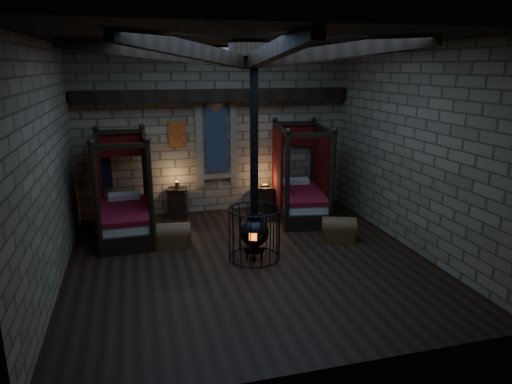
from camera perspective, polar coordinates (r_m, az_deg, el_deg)
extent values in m
cube|color=black|center=(9.20, -0.84, -8.64)|extent=(7.00, 7.00, 0.01)
cube|color=#847054|center=(11.94, -5.03, 7.44)|extent=(7.00, 0.02, 4.20)
cube|color=#847054|center=(5.34, 8.32, -2.85)|extent=(7.00, 0.02, 4.20)
cube|color=#847054|center=(8.44, -24.63, 2.70)|extent=(0.02, 7.00, 4.20)
cube|color=#847054|center=(9.99, 19.04, 5.07)|extent=(0.02, 7.00, 4.20)
cube|color=black|center=(8.41, -0.96, 18.47)|extent=(7.00, 7.00, 0.01)
cube|color=black|center=(11.67, -4.99, 11.95)|extent=(6.86, 0.35, 0.30)
cylinder|color=black|center=(8.40, -0.95, 17.45)|extent=(0.70, 0.70, 0.25)
cube|color=black|center=(11.92, -4.97, 6.46)|extent=(0.55, 0.04, 1.60)
cube|color=maroon|center=(11.77, -9.83, 7.16)|extent=(0.45, 0.03, 0.65)
cube|color=black|center=(11.74, -18.41, 3.34)|extent=(0.30, 0.10, 1.15)
cube|color=black|center=(12.68, 7.77, 4.85)|extent=(0.30, 0.10, 1.15)
cube|color=black|center=(10.80, -15.86, -4.43)|extent=(1.18, 2.21, 0.38)
cube|color=beige|center=(10.71, -15.97, -2.95)|extent=(1.05, 2.04, 0.23)
cube|color=maroon|center=(10.67, -16.03, -2.21)|extent=(1.12, 2.08, 0.10)
cube|color=beige|center=(11.40, -16.13, -0.52)|extent=(0.74, 0.38, 0.15)
cube|color=#5A0A07|center=(11.42, -16.60, 5.69)|extent=(1.16, 0.08, 0.58)
cylinder|color=black|center=(9.53, -19.32, -1.29)|extent=(0.12, 0.12, 2.31)
cylinder|color=black|center=(11.56, -18.90, 1.61)|extent=(0.12, 0.12, 2.31)
cylinder|color=black|center=(9.52, -13.02, -0.81)|extent=(0.12, 0.12, 2.31)
cylinder|color=black|center=(11.55, -13.70, 2.01)|extent=(0.12, 0.12, 2.31)
cube|color=#5A0A07|center=(10.84, -19.22, 0.98)|extent=(0.10, 1.58, 2.05)
cube|color=#5A0A07|center=(10.83, -13.34, 1.42)|extent=(0.10, 1.58, 2.05)
cube|color=black|center=(11.79, 5.52, -2.21)|extent=(1.48, 2.35, 0.38)
cube|color=beige|center=(11.71, 5.55, -0.83)|extent=(1.33, 2.17, 0.23)
cube|color=maroon|center=(11.67, 5.57, -0.13)|extent=(1.40, 2.22, 0.11)
cube|color=beige|center=(12.40, 4.88, 1.34)|extent=(0.79, 0.48, 0.15)
cube|color=#5A0A07|center=(12.44, 4.77, 7.09)|extent=(1.16, 0.24, 0.58)
cylinder|color=black|center=(10.43, 3.91, 1.03)|extent=(0.12, 0.12, 2.32)
cylinder|color=black|center=(12.46, 2.32, 3.45)|extent=(0.12, 0.12, 2.32)
cylinder|color=black|center=(10.66, 9.52, 1.15)|extent=(0.12, 0.12, 2.32)
cylinder|color=black|center=(12.65, 7.07, 3.53)|extent=(0.12, 0.12, 2.32)
cube|color=#5A0A07|center=(11.73, 2.66, 2.95)|extent=(0.32, 1.57, 2.06)
cube|color=#5A0A07|center=(11.94, 7.99, 3.04)|extent=(0.32, 1.57, 2.06)
cube|color=brown|center=(10.04, -10.19, -5.86)|extent=(0.77, 0.53, 0.30)
cylinder|color=brown|center=(9.99, -10.23, -5.07)|extent=(0.77, 0.53, 0.43)
cube|color=#A67D33|center=(10.07, -12.07, -5.90)|extent=(0.11, 0.45, 0.31)
cube|color=#A67D33|center=(10.03, -8.29, -5.81)|extent=(0.11, 0.45, 0.31)
cube|color=brown|center=(10.38, 10.26, -5.11)|extent=(0.85, 0.67, 0.31)
cylinder|color=brown|center=(10.33, 10.30, -4.31)|extent=(0.85, 0.67, 0.45)
cube|color=#A67D33|center=(10.35, 8.36, -5.09)|extent=(0.20, 0.46, 0.33)
cube|color=#A67D33|center=(10.42, 12.14, -5.13)|extent=(0.20, 0.46, 0.33)
cube|color=black|center=(11.80, -9.74, -1.42)|extent=(0.53, 0.52, 0.74)
cube|color=black|center=(11.70, -9.82, 0.41)|extent=(0.59, 0.57, 0.04)
cylinder|color=#A67D33|center=(11.67, -9.85, 0.92)|extent=(0.11, 0.11, 0.17)
cube|color=black|center=(12.13, 1.12, -0.97)|extent=(0.45, 0.43, 0.65)
cube|color=black|center=(12.04, 1.13, 0.58)|extent=(0.49, 0.47, 0.04)
cube|color=brown|center=(12.02, 1.13, 0.84)|extent=(0.18, 0.15, 0.05)
cylinder|color=black|center=(9.22, -0.22, -7.02)|extent=(0.42, 0.42, 0.11)
sphere|color=black|center=(9.10, -0.22, -5.00)|extent=(0.59, 0.59, 0.59)
cylinder|color=black|center=(8.99, -0.23, -3.12)|extent=(0.29, 0.29, 0.15)
cube|color=#FF5914|center=(8.83, -0.38, -5.65)|extent=(0.15, 0.07, 0.15)
cylinder|color=black|center=(8.61, -0.24, 7.05)|extent=(0.16, 0.16, 3.10)
torus|color=black|center=(9.30, -0.22, -8.10)|extent=(1.04, 1.04, 0.03)
torus|color=black|center=(8.94, -0.23, -2.16)|extent=(1.04, 1.04, 0.03)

